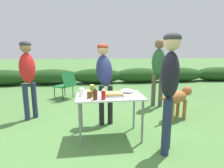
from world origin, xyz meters
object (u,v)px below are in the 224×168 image
object	(u,v)px
mixing_bowl	(127,91)
plate_stack	(87,92)
beer_bottle	(89,94)
standing_person_in_olive_jacket	(158,66)
standing_person_with_beanie	(104,73)
standing_person_in_navy_coat	(170,80)
ketchup_bottle	(103,94)
standing_person_in_gray_fleece	(28,71)
food_tray	(114,94)
bbq_sauce_bottle	(95,94)
folding_table	(110,100)
dog	(178,98)
camp_chair_green_behind_table	(66,84)
relish_jar	(92,91)
paper_cup_stack	(82,92)

from	to	relation	value
mixing_bowl	plate_stack	bearing A→B (deg)	179.87
beer_bottle	standing_person_in_olive_jacket	bearing A→B (deg)	43.24
standing_person_with_beanie	standing_person_in_navy_coat	world-z (taller)	standing_person_in_navy_coat
mixing_bowl	ketchup_bottle	xyz separation A→B (m)	(-0.45, -0.41, 0.06)
beer_bottle	standing_person_in_gray_fleece	size ratio (longest dim) A/B	0.08
food_tray	bbq_sauce_bottle	size ratio (longest dim) A/B	1.78
folding_table	dog	xyz separation A→B (m)	(1.55, 0.63, -0.19)
beer_bottle	standing_person_in_navy_coat	distance (m)	1.21
standing_person_in_navy_coat	food_tray	bearing A→B (deg)	-94.56
beer_bottle	standing_person_in_navy_coat	world-z (taller)	standing_person_in_navy_coat
folding_table	camp_chair_green_behind_table	size ratio (longest dim) A/B	1.32
bbq_sauce_bottle	plate_stack	bearing A→B (deg)	107.71
standing_person_in_gray_fleece	bbq_sauce_bottle	bearing A→B (deg)	-90.24
relish_jar	bbq_sauce_bottle	distance (m)	0.21
plate_stack	relish_jar	bearing A→B (deg)	-66.53
beer_bottle	standing_person_in_gray_fleece	bearing A→B (deg)	137.67
paper_cup_stack	camp_chair_green_behind_table	world-z (taller)	paper_cup_stack
bbq_sauce_bottle	camp_chair_green_behind_table	distance (m)	3.00
food_tray	ketchup_bottle	size ratio (longest dim) A/B	1.79
mixing_bowl	standing_person_in_olive_jacket	bearing A→B (deg)	50.73
folding_table	plate_stack	world-z (taller)	plate_stack
beer_bottle	standing_person_in_gray_fleece	xyz separation A→B (m)	(-1.28, 1.16, 0.25)
folding_table	relish_jar	xyz separation A→B (m)	(-0.29, -0.03, 0.17)
mixing_bowl	standing_person_in_olive_jacket	size ratio (longest dim) A/B	0.14
dog	standing_person_in_navy_coat	bearing A→B (deg)	-57.68
standing_person_in_gray_fleece	dog	distance (m)	3.24
folding_table	camp_chair_green_behind_table	distance (m)	2.84
standing_person_in_gray_fleece	standing_person_in_navy_coat	size ratio (longest dim) A/B	0.98
standing_person_in_gray_fleece	camp_chair_green_behind_table	xyz separation A→B (m)	(0.54, 1.60, -0.58)
food_tray	beer_bottle	world-z (taller)	beer_bottle
food_tray	mixing_bowl	bearing A→B (deg)	38.70
standing_person_in_gray_fleece	relish_jar	bearing A→B (deg)	-86.19
plate_stack	paper_cup_stack	xyz separation A→B (m)	(-0.08, -0.16, 0.04)
standing_person_with_beanie	relish_jar	bearing A→B (deg)	-118.09
folding_table	relish_jar	size ratio (longest dim) A/B	5.61
plate_stack	standing_person_with_beanie	bearing A→B (deg)	54.22
food_tray	standing_person_in_olive_jacket	size ratio (longest dim) A/B	0.19
bbq_sauce_bottle	camp_chair_green_behind_table	bearing A→B (deg)	105.97
ketchup_bottle	standing_person_with_beanie	bearing A→B (deg)	84.17
standing_person_in_navy_coat	dog	xyz separation A→B (m)	(0.78, 1.18, -0.61)
mixing_bowl	standing_person_with_beanie	size ratio (longest dim) A/B	0.15
standing_person_in_navy_coat	standing_person_in_olive_jacket	size ratio (longest dim) A/B	0.97
folding_table	standing_person_in_navy_coat	distance (m)	1.03
food_tray	paper_cup_stack	distance (m)	0.53
relish_jar	standing_person_in_olive_jacket	size ratio (longest dim) A/B	0.11
plate_stack	ketchup_bottle	bearing A→B (deg)	-57.81
ketchup_bottle	standing_person_in_gray_fleece	world-z (taller)	standing_person_in_gray_fleece
camp_chair_green_behind_table	folding_table	bearing A→B (deg)	-114.61
standing_person_in_navy_coat	plate_stack	bearing A→B (deg)	-90.96
relish_jar	camp_chair_green_behind_table	bearing A→B (deg)	106.32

